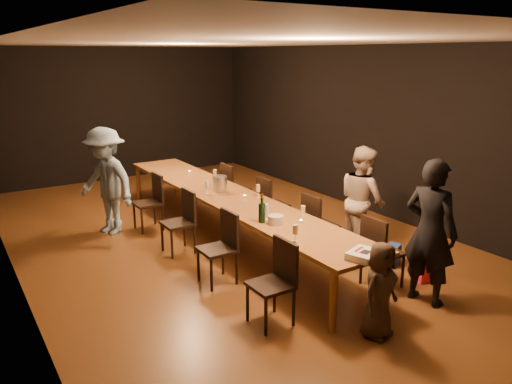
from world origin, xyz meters
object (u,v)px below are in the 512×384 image
chair_left_0 (271,284)px  ice_bucket (220,184)px  chair_right_0 (383,251)px  woman_tan (362,200)px  chair_right_1 (321,225)px  table (228,198)px  child (379,290)px  birthday_cake (363,255)px  chair_right_3 (236,188)px  man_blue (106,181)px  woman_birthday (430,232)px  chair_right_2 (273,204)px  champagne_bottle (262,208)px  chair_left_2 (178,223)px  chair_left_1 (217,249)px  chair_left_3 (148,203)px  plate_stack (276,220)px

chair_left_0 → ice_bucket: (0.86, 2.67, 0.41)m
chair_right_0 → woman_tan: size_ratio=0.59×
chair_right_1 → table: bearing=-144.7°
child → birthday_cake: bearing=68.9°
child → chair_right_3: bearing=65.3°
man_blue → woman_birthday: bearing=5.7°
chair_right_3 → chair_left_0: 3.98m
chair_right_2 → child: 3.32m
chair_right_1 → chair_right_3: (0.00, 2.40, 0.00)m
woman_birthday → man_blue: (-2.42, 4.37, 0.00)m
birthday_cake → chair_right_2: bearing=53.5°
champagne_bottle → woman_birthday: bearing=-52.4°
chair_left_2 → ice_bucket: size_ratio=3.79×
chair_right_1 → chair_left_2: bearing=-125.2°
chair_right_2 → ice_bucket: size_ratio=3.79×
chair_left_1 → champagne_bottle: (0.58, -0.15, 0.47)m
man_blue → champagne_bottle: man_blue is taller
chair_right_1 → woman_birthday: (0.13, -1.77, 0.40)m
woman_tan → chair_left_3: bearing=54.9°
chair_right_1 → chair_left_3: 2.94m
table → woman_tan: bearing=-43.9°
chair_left_3 → woman_tan: woman_tan is taller
woman_birthday → child: size_ratio=1.69×
chair_right_3 → chair_left_1: 2.94m
chair_right_1 → chair_left_3: size_ratio=1.00×
chair_right_0 → birthday_cake: 1.04m
chair_right_1 → champagne_bottle: 1.22m
child → ice_bucket: size_ratio=4.19×
chair_right_0 → chair_right_3: same height
chair_right_0 → chair_left_3: bearing=-154.7°
plate_stack → chair_right_0: bearing=-42.0°
table → chair_right_2: bearing=0.0°
champagne_bottle → ice_bucket: (0.28, 1.61, -0.07)m
woman_birthday → chair_right_0: bearing=0.8°
chair_right_1 → champagne_bottle: (-1.12, -0.15, 0.47)m
table → woman_birthday: 3.13m
woman_birthday → chair_right_3: bearing=-10.3°
chair_left_3 → plate_stack: chair_left_3 is taller
chair_right_0 → birthday_cake: (-0.86, -0.50, 0.32)m
chair_left_0 → chair_left_1: same height
table → chair_right_2: (0.85, 0.00, -0.24)m
chair_right_2 → chair_right_3: (0.00, 1.20, 0.00)m
chair_left_0 → woman_tan: (2.30, 1.00, 0.33)m
chair_right_0 → chair_right_2: size_ratio=1.00×
chair_right_3 → ice_bucket: (-0.84, -0.93, 0.41)m
man_blue → birthday_cake: size_ratio=4.21×
woman_tan → child: size_ratio=1.54×
champagne_bottle → chair_left_0: bearing=-118.9°
chair_left_2 → woman_tan: (2.30, -1.40, 0.33)m
table → child: size_ratio=5.83×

